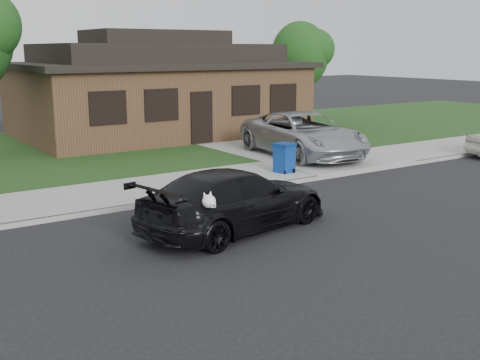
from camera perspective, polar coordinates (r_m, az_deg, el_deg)
ground at (r=13.78m, az=5.19°, el=-4.42°), size 120.00×120.00×0.00m
sidewalk at (r=17.79m, az=-5.00°, el=-0.39°), size 60.00×3.00×0.12m
curb at (r=16.52m, az=-2.47°, el=-1.33°), size 60.00×0.12×0.12m
lawn at (r=24.98m, az=-13.95°, el=2.98°), size 60.00×13.00×0.13m
driveway at (r=25.10m, az=1.46°, el=3.40°), size 4.50×13.00×0.14m
sedan at (r=13.29m, az=-0.49°, el=-1.90°), size 5.05×2.85×1.38m
minivan at (r=22.01m, az=6.05°, el=4.33°), size 3.27×5.94×1.57m
recycling_bin at (r=19.11m, az=4.23°, el=2.14°), size 0.66×0.66×0.93m
house at (r=28.13m, az=-7.87°, el=8.48°), size 12.60×8.60×4.65m
tree_1 at (r=32.03m, az=6.00°, el=11.81°), size 3.15×3.00×5.25m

